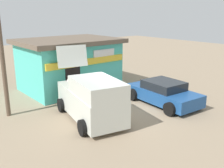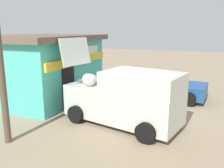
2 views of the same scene
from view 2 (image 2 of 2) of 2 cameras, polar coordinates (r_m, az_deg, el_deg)
The scene contains 8 objects.
ground_plane at distance 10.23m, azimuth 6.71°, elevation -6.50°, with size 60.00×60.00×0.00m, color gray.
storefront_bar at distance 12.35m, azimuth -15.87°, elevation 4.06°, with size 5.97×4.57×3.11m.
delivery_van at distance 8.56m, azimuth 3.23°, elevation -3.34°, with size 2.72×4.68×3.07m.
parked_sedan at distance 12.38m, azimuth 12.48°, elevation -0.43°, with size 2.36×4.06×1.23m.
vendor_standing at distance 10.60m, azimuth -2.99°, elevation -0.50°, with size 0.55×0.43×1.61m.
customer_bending at distance 9.36m, azimuth -7.86°, elevation -2.64°, with size 0.70×0.62×1.50m.
unloaded_banana_pile at distance 10.68m, azimuth -11.27°, elevation -4.77°, with size 0.83×0.77×0.40m.
paint_bucket at distance 13.57m, azimuth 1.43°, elevation -0.73°, with size 0.32×0.32×0.36m, color #BF3F33.
Camera 2 is at (-9.26, -2.71, 3.40)m, focal length 38.25 mm.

